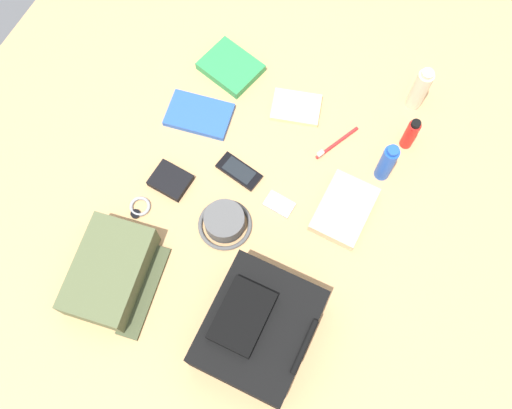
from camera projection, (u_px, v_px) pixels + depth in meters
ground_plane at (256, 211)px, 1.65m from camera, size 2.64×2.02×0.02m
backpack at (258, 329)px, 1.45m from camera, size 0.31×0.26×0.17m
toiletry_pouch at (111, 273)px, 1.53m from camera, size 0.30×0.26×0.09m
bucket_hat at (225, 222)px, 1.60m from camera, size 0.16×0.16×0.06m
lotion_bottle at (420, 89)px, 1.69m from camera, size 0.05×0.05×0.17m
sunscreen_spray at (410, 134)px, 1.66m from camera, size 0.04×0.04×0.13m
deodorant_spray at (387, 163)px, 1.61m from camera, size 0.04×0.04×0.16m
paperback_novel at (231, 67)px, 1.80m from camera, size 0.18×0.21×0.03m
travel_guidebook at (199, 115)px, 1.74m from camera, size 0.16×0.21×0.02m
cell_phone at (239, 171)px, 1.68m from camera, size 0.08×0.14×0.01m
media_player at (279, 204)px, 1.64m from camera, size 0.06×0.09×0.01m
wristwatch at (139, 207)px, 1.64m from camera, size 0.07×0.06×0.01m
toothbrush at (335, 144)px, 1.71m from camera, size 0.15×0.08×0.02m
wallet at (171, 181)px, 1.66m from camera, size 0.10×0.12×0.02m
notepad at (296, 107)px, 1.75m from camera, size 0.15×0.17×0.02m
folded_towel at (344, 210)px, 1.62m from camera, size 0.20×0.15×0.04m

